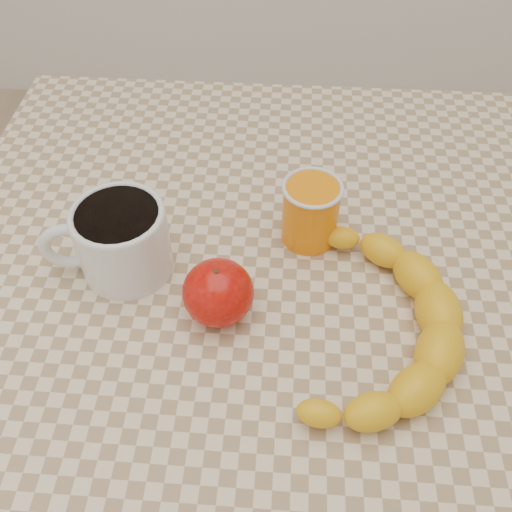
# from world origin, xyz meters

# --- Properties ---
(ground) EXTENTS (3.00, 3.00, 0.00)m
(ground) POSITION_xyz_m (0.00, 0.00, 0.00)
(ground) COLOR tan
(ground) RESTS_ON ground
(table) EXTENTS (0.80, 0.80, 0.75)m
(table) POSITION_xyz_m (0.00, 0.00, 0.66)
(table) COLOR beige
(table) RESTS_ON ground
(coffee_mug) EXTENTS (0.16, 0.13, 0.09)m
(coffee_mug) POSITION_xyz_m (-0.15, -0.01, 0.80)
(coffee_mug) COLOR silver
(coffee_mug) RESTS_ON table
(orange_juice_glass) EXTENTS (0.07, 0.07, 0.08)m
(orange_juice_glass) POSITION_xyz_m (0.06, 0.06, 0.79)
(orange_juice_glass) COLOR orange
(orange_juice_glass) RESTS_ON table
(apple) EXTENTS (0.08, 0.08, 0.07)m
(apple) POSITION_xyz_m (-0.04, -0.07, 0.79)
(apple) COLOR #960605
(apple) RESTS_ON table
(banana) EXTENTS (0.39, 0.43, 0.05)m
(banana) POSITION_xyz_m (0.13, -0.09, 0.77)
(banana) COLOR yellow
(banana) RESTS_ON table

